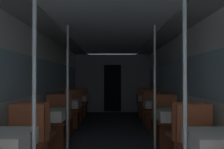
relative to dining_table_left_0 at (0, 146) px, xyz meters
The scene contains 28 objects.
wall_left 2.80m from the dining_table_left_0, 97.70° to the left, with size 0.05×10.17×2.17m.
wall_right 3.72m from the dining_table_left_0, 47.66° to the left, with size 0.05×10.17×2.17m.
ceiling_panel 3.33m from the dining_table_left_0, 68.80° to the left, with size 2.86×10.17×0.07m.
bulkhead_far 7.08m from the dining_table_left_0, 81.39° to the left, with size 2.80×0.09×2.17m.
dining_table_left_0 is the anchor object (origin of this frame).
support_pole_left_0 0.57m from the dining_table_left_0, ahead, with size 0.04×0.04×2.17m.
dining_table_left_1 1.75m from the dining_table_left_0, 90.00° to the left, with size 0.58×0.58×0.76m.
chair_left_near_1 1.23m from the dining_table_left_0, 90.00° to the left, with size 0.45×0.45×0.95m.
chair_left_far_1 2.34m from the dining_table_left_0, 90.00° to the left, with size 0.45×0.45×0.95m.
support_pole_left_1 1.84m from the dining_table_left_0, 79.29° to the left, with size 0.04×0.04×2.17m.
dining_table_left_2 3.50m from the dining_table_left_0, 90.00° to the left, with size 0.58×0.58×0.76m.
chair_left_near_2 2.95m from the dining_table_left_0, 90.00° to the left, with size 0.45×0.45×0.95m.
chair_left_far_2 4.08m from the dining_table_left_0, 90.00° to the left, with size 0.45×0.45×0.95m.
dining_table_left_3 5.25m from the dining_table_left_0, 90.00° to the left, with size 0.58×0.58×0.76m.
chair_left_near_3 4.70m from the dining_table_left_0, 90.00° to the left, with size 0.45×0.45×0.95m.
chair_left_far_3 5.82m from the dining_table_left_0, 90.00° to the left, with size 0.45×0.45×0.95m.
dining_table_right_0 2.12m from the dining_table_left_0, ahead, with size 0.58×0.58×0.76m.
support_pole_right_0 1.84m from the dining_table_left_0, ahead, with size 0.04×0.04×2.17m.
dining_table_right_1 2.75m from the dining_table_left_0, 39.59° to the left, with size 0.58×0.58×0.76m.
chair_right_near_1 2.45m from the dining_table_left_0, 29.27° to the left, with size 0.45×0.45×0.95m.
chair_right_far_1 3.15m from the dining_table_left_0, 47.55° to the left, with size 0.45×0.45×0.95m.
support_pole_right_1 2.54m from the dining_table_left_0, 44.43° to the left, with size 0.04×0.04×2.17m.
dining_table_right_2 4.09m from the dining_table_left_0, 58.84° to the left, with size 0.58×0.58×0.76m.
chair_right_near_2 3.63m from the dining_table_left_0, 54.22° to the left, with size 0.45×0.45×0.95m.
chair_right_far_2 4.59m from the dining_table_left_0, 62.49° to the left, with size 0.45×0.45×0.95m.
dining_table_right_3 5.66m from the dining_table_left_0, 68.05° to the left, with size 0.58×0.58×0.76m.
chair_right_near_3 5.15m from the dining_table_left_0, 65.70° to the left, with size 0.45×0.45×0.95m.
chair_right_far_3 6.19m from the dining_table_left_0, 70.00° to the left, with size 0.45×0.45×0.95m.
Camera 1 is at (0.04, -1.44, 1.28)m, focal length 40.00 mm.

